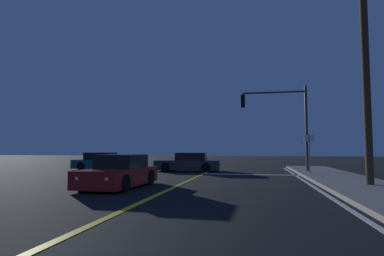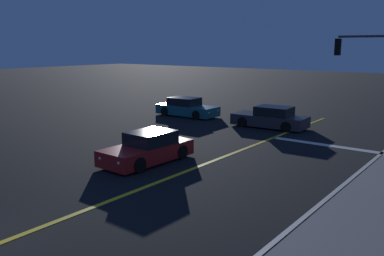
{
  "view_description": "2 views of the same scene",
  "coord_description": "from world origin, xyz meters",
  "views": [
    {
      "loc": [
        3.31,
        -3.44,
        1.53
      ],
      "look_at": [
        -0.43,
        15.25,
        2.85
      ],
      "focal_mm": 29.8,
      "sensor_mm": 36.0,
      "label": 1
    },
    {
      "loc": [
        10.0,
        -3.86,
        5.04
      ],
      "look_at": [
        -0.89,
        10.45,
        1.46
      ],
      "focal_mm": 38.63,
      "sensor_mm": 36.0,
      "label": 2
    }
  ],
  "objects": [
    {
      "name": "lane_line_center",
      "position": [
        0.0,
        9.17,
        0.01
      ],
      "size": [
        0.2,
        31.19,
        0.01
      ],
      "primitive_type": "cube",
      "color": "gold",
      "rests_on": "ground"
    },
    {
      "name": "lane_line_edge_right",
      "position": [
        5.66,
        9.17,
        0.01
      ],
      "size": [
        0.16,
        31.19,
        0.01
      ],
      "primitive_type": "cube",
      "color": "silver",
      "rests_on": "ground"
    },
    {
      "name": "stop_bar",
      "position": [
        2.95,
        16.85,
        0.01
      ],
      "size": [
        5.91,
        0.5,
        0.01
      ],
      "primitive_type": "cube",
      "color": "silver",
      "rests_on": "ground"
    },
    {
      "name": "car_following_oncoming_red",
      "position": [
        -2.26,
        9.03,
        0.58
      ],
      "size": [
        2.05,
        4.38,
        1.34
      ],
      "rotation": [
        0.0,
        0.0,
        3.12
      ],
      "color": "maroon",
      "rests_on": "ground"
    },
    {
      "name": "car_mid_block_charcoal",
      "position": [
        -1.54,
        19.47,
        0.58
      ],
      "size": [
        4.76,
        2.08,
        1.34
      ],
      "rotation": [
        0.0,
        0.0,
        1.62
      ],
      "color": "#2D2D33",
      "rests_on": "ground"
    },
    {
      "name": "car_far_approaching_teal",
      "position": [
        -8.43,
        19.71,
        0.58
      ],
      "size": [
        4.67,
        1.96,
        1.34
      ],
      "rotation": [
        0.0,
        0.0,
        -1.55
      ],
      "color": "#195960",
      "rests_on": "ground"
    }
  ]
}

